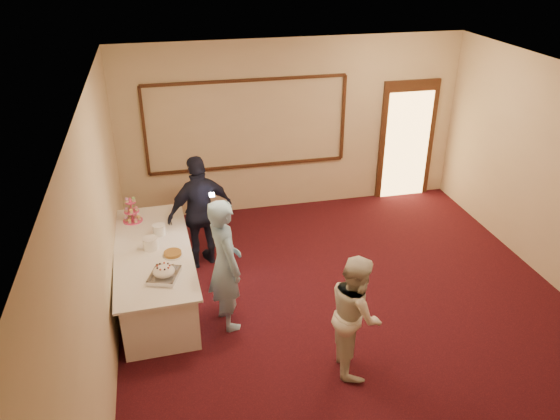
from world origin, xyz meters
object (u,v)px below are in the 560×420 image
object	(u,v)px
pavlova_tray	(164,273)
tart	(173,254)
woman	(355,314)
guest	(201,212)
buffet_table	(155,274)
plate_stack_b	(159,230)
plate_stack_a	(150,243)
man	(225,264)
cupcake_stand	(132,212)

from	to	relation	value
pavlova_tray	tart	xyz separation A→B (m)	(0.12, 0.49, -0.05)
woman	guest	world-z (taller)	guest
pavlova_tray	tart	world-z (taller)	pavlova_tray
buffet_table	woman	bearing A→B (deg)	-40.22
tart	plate_stack_b	bearing A→B (deg)	103.76
buffet_table	plate_stack_a	size ratio (longest dim) A/B	13.06
tart	man	xyz separation A→B (m)	(0.61, -0.52, 0.08)
pavlova_tray	buffet_table	bearing A→B (deg)	100.47
pavlova_tray	plate_stack_b	world-z (taller)	pavlova_tray
man	cupcake_stand	bearing A→B (deg)	21.14
cupcake_stand	guest	size ratio (longest dim) A/B	0.24
plate_stack_a	plate_stack_b	distance (m)	0.39
buffet_table	pavlova_tray	world-z (taller)	pavlova_tray
cupcake_stand	guest	world-z (taller)	guest
woman	buffet_table	bearing A→B (deg)	57.42
cupcake_stand	man	xyz separation A→B (m)	(1.13, -1.61, -0.04)
cupcake_stand	tart	world-z (taller)	cupcake_stand
pavlova_tray	guest	xyz separation A→B (m)	(0.58, 1.46, 0.02)
pavlova_tray	plate_stack_b	xyz separation A→B (m)	(-0.02, 1.09, 0.00)
buffet_table	pavlova_tray	bearing A→B (deg)	-79.53
pavlova_tray	woman	size ratio (longest dim) A/B	0.35
cupcake_stand	woman	bearing A→B (deg)	-48.10
buffet_table	woman	world-z (taller)	woman
tart	plate_stack_a	bearing A→B (deg)	139.43
buffet_table	plate_stack_a	distance (m)	0.47
pavlova_tray	woman	distance (m)	2.33
buffet_table	plate_stack_b	xyz separation A→B (m)	(0.11, 0.38, 0.46)
plate_stack_a	woman	world-z (taller)	woman
cupcake_stand	man	bearing A→B (deg)	-54.99
tart	cupcake_stand	bearing A→B (deg)	115.33
plate_stack_b	man	bearing A→B (deg)	-55.88
cupcake_stand	plate_stack_b	distance (m)	0.62
guest	cupcake_stand	bearing A→B (deg)	-26.17
plate_stack_a	cupcake_stand	bearing A→B (deg)	105.78
pavlova_tray	plate_stack_a	xyz separation A→B (m)	(-0.15, 0.73, 0.01)
man	guest	bearing A→B (deg)	-7.88
cupcake_stand	woman	xyz separation A→B (m)	(2.43, -2.71, -0.19)
pavlova_tray	cupcake_stand	xyz separation A→B (m)	(-0.39, 1.58, 0.07)
pavlova_tray	tart	size ratio (longest dim) A/B	1.92
man	guest	xyz separation A→B (m)	(-0.16, 1.49, -0.01)
cupcake_stand	plate_stack_a	world-z (taller)	cupcake_stand
woman	plate_stack_a	bearing A→B (deg)	57.36
pavlova_tray	man	size ratio (longest dim) A/B	0.29
cupcake_stand	woman	distance (m)	3.64
pavlova_tray	cupcake_stand	world-z (taller)	cupcake_stand
tart	pavlova_tray	bearing A→B (deg)	-104.05
buffet_table	cupcake_stand	world-z (taller)	cupcake_stand
plate_stack_b	tart	bearing A→B (deg)	-76.24
plate_stack_a	plate_stack_b	size ratio (longest dim) A/B	1.12
plate_stack_b	man	xyz separation A→B (m)	(0.76, -1.12, 0.03)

